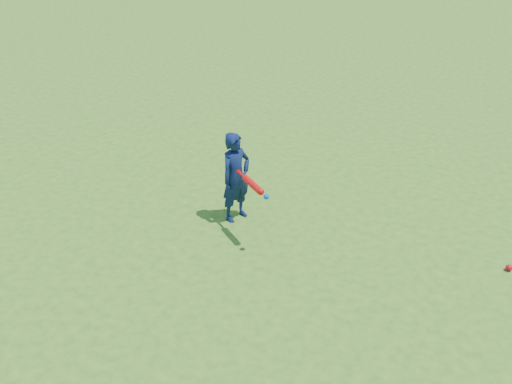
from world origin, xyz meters
The scene contains 4 objects.
ground centered at (0.00, 0.00, 0.00)m, with size 80.00×80.00×0.00m, color #376E1A.
child centered at (-0.39, -0.24, 0.57)m, with size 0.41×0.27×1.14m, color #0E1A42.
ground_ball_red centered at (2.70, 0.38, 0.04)m, with size 0.07×0.07×0.07m, color red.
bat_swing centered at (0.05, -0.54, 0.73)m, with size 0.61×0.38×0.08m.
Camera 1 is at (2.90, -5.23, 3.83)m, focal length 40.00 mm.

